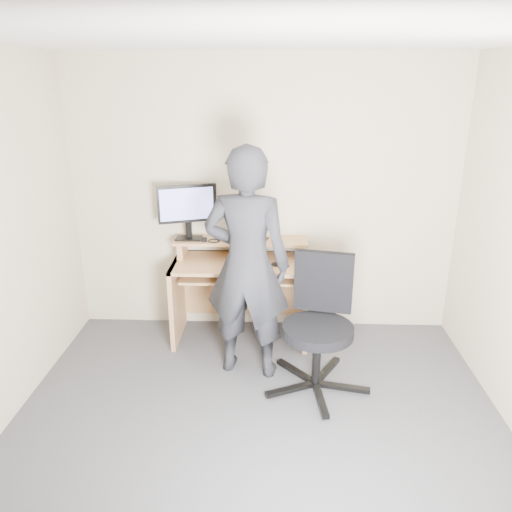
# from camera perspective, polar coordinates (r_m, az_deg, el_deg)

# --- Properties ---
(ground) EXTENTS (3.50, 3.50, 0.00)m
(ground) POSITION_cam_1_polar(r_m,az_deg,el_deg) (3.53, 0.06, -20.73)
(ground) COLOR #49494D
(ground) RESTS_ON ground
(back_wall) EXTENTS (3.50, 0.02, 2.50)m
(back_wall) POSITION_cam_1_polar(r_m,az_deg,el_deg) (4.55, 0.89, 6.55)
(back_wall) COLOR beige
(back_wall) RESTS_ON ground
(ceiling) EXTENTS (3.50, 3.50, 0.02)m
(ceiling) POSITION_cam_1_polar(r_m,az_deg,el_deg) (2.69, 0.07, 24.15)
(ceiling) COLOR white
(ceiling) RESTS_ON back_wall
(desk) EXTENTS (1.20, 0.60, 0.91)m
(desk) POSITION_cam_1_polar(r_m,az_deg,el_deg) (4.57, -1.73, -2.68)
(desk) COLOR tan
(desk) RESTS_ON ground
(monitor) EXTENTS (0.51, 0.20, 0.50)m
(monitor) POSITION_cam_1_polar(r_m,az_deg,el_deg) (4.47, -7.85, 5.55)
(monitor) COLOR black
(monitor) RESTS_ON desk
(external_drive) EXTENTS (0.10, 0.14, 0.20)m
(external_drive) POSITION_cam_1_polar(r_m,az_deg,el_deg) (4.52, -2.06, 3.28)
(external_drive) COLOR black
(external_drive) RESTS_ON desk
(travel_mug) EXTENTS (0.10, 0.10, 0.19)m
(travel_mug) POSITION_cam_1_polar(r_m,az_deg,el_deg) (4.47, -0.62, 3.01)
(travel_mug) COLOR silver
(travel_mug) RESTS_ON desk
(smartphone) EXTENTS (0.11, 0.14, 0.01)m
(smartphone) POSITION_cam_1_polar(r_m,az_deg,el_deg) (4.49, 0.83, 1.90)
(smartphone) COLOR black
(smartphone) RESTS_ON desk
(charger) EXTENTS (0.05, 0.05, 0.03)m
(charger) POSITION_cam_1_polar(r_m,az_deg,el_deg) (4.46, -5.93, 1.87)
(charger) COLOR black
(charger) RESTS_ON desk
(headphones) EXTENTS (0.17, 0.17, 0.06)m
(headphones) POSITION_cam_1_polar(r_m,az_deg,el_deg) (4.56, -3.21, 2.19)
(headphones) COLOR silver
(headphones) RESTS_ON desk
(keyboard) EXTENTS (0.49, 0.29, 0.03)m
(keyboard) POSITION_cam_1_polar(r_m,az_deg,el_deg) (4.37, -2.11, -2.09)
(keyboard) COLOR black
(keyboard) RESTS_ON desk
(mouse) EXTENTS (0.11, 0.08, 0.04)m
(mouse) POSITION_cam_1_polar(r_m,az_deg,el_deg) (4.31, 2.39, -0.94)
(mouse) COLOR black
(mouse) RESTS_ON desk
(office_chair) EXTENTS (0.81, 0.80, 1.02)m
(office_chair) POSITION_cam_1_polar(r_m,az_deg,el_deg) (3.85, 7.27, -7.20)
(office_chair) COLOR black
(office_chair) RESTS_ON ground
(person) EXTENTS (0.74, 0.55, 1.85)m
(person) POSITION_cam_1_polar(r_m,az_deg,el_deg) (3.85, -1.04, -1.03)
(person) COLOR black
(person) RESTS_ON ground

